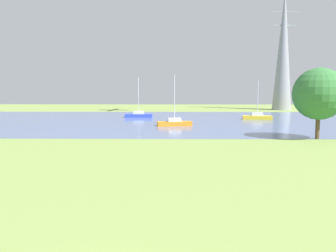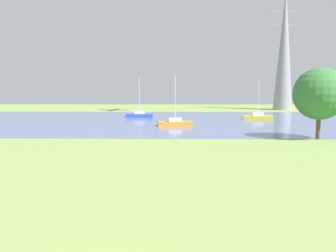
# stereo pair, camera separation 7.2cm
# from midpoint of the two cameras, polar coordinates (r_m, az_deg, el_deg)

# --- Properties ---
(ground_plane) EXTENTS (160.00, 160.00, 0.00)m
(ground_plane) POSITION_cam_midpoint_polar(r_m,az_deg,el_deg) (30.49, -3.41, -4.22)
(ground_plane) COLOR #7F994C
(water_surface) EXTENTS (140.00, 40.00, 0.02)m
(water_surface) POSITION_cam_midpoint_polar(r_m,az_deg,el_deg) (58.20, -1.20, 0.83)
(water_surface) COLOR slate
(water_surface) RESTS_ON ground
(sailboat_yellow) EXTENTS (4.96, 2.15, 6.43)m
(sailboat_yellow) POSITION_cam_midpoint_polar(r_m,az_deg,el_deg) (62.35, 13.99, 1.42)
(sailboat_yellow) COLOR yellow
(sailboat_yellow) RESTS_ON water_surface
(sailboat_orange) EXTENTS (4.97, 2.18, 7.05)m
(sailboat_orange) POSITION_cam_midpoint_polar(r_m,az_deg,el_deg) (50.65, 1.15, 0.53)
(sailboat_orange) COLOR orange
(sailboat_orange) RESTS_ON water_surface
(sailboat_blue) EXTENTS (4.80, 1.51, 7.05)m
(sailboat_blue) POSITION_cam_midpoint_polar(r_m,az_deg,el_deg) (64.63, -4.49, 1.76)
(sailboat_blue) COLOR blue
(sailboat_blue) RESTS_ON water_surface
(tree_east_far) EXTENTS (5.43, 5.43, 7.47)m
(tree_east_far) POSITION_cam_midpoint_polar(r_m,az_deg,el_deg) (40.99, 22.76, 4.66)
(tree_east_far) COLOR brown
(tree_east_far) RESTS_ON ground
(electricity_pylon) EXTENTS (6.40, 4.40, 27.90)m
(electricity_pylon) POSITION_cam_midpoint_polar(r_m,az_deg,el_deg) (89.40, 17.81, 11.40)
(electricity_pylon) COLOR gray
(electricity_pylon) RESTS_ON ground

